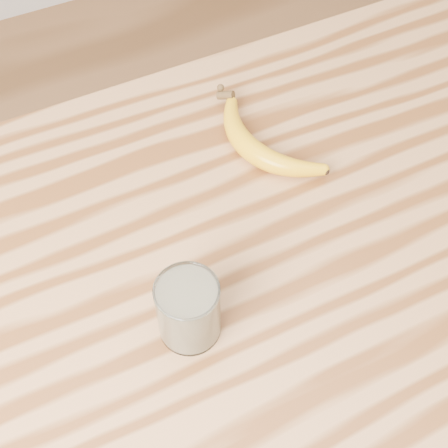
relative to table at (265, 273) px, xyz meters
name	(u,v)px	position (x,y,z in m)	size (l,w,h in m)	color
table	(265,273)	(0.00, 0.00, 0.00)	(1.20, 0.80, 0.90)	#AC7847
smoothie_glass	(188,310)	(-0.17, -0.10, 0.18)	(0.08, 0.08, 0.10)	white
banana	(252,151)	(0.04, 0.14, 0.15)	(0.11, 0.31, 0.04)	gold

